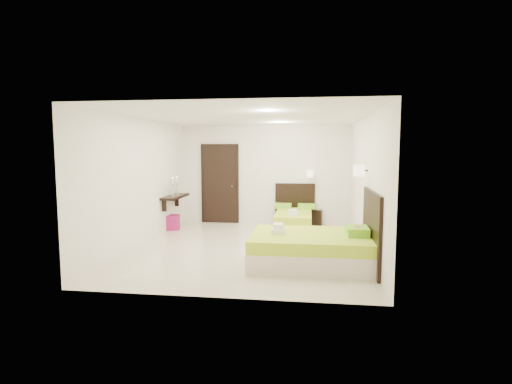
# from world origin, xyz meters

# --- Properties ---
(floor) EXTENTS (5.50, 5.50, 0.00)m
(floor) POSITION_xyz_m (0.00, 0.00, 0.00)
(floor) COLOR beige
(floor) RESTS_ON ground
(bed_single) EXTENTS (1.04, 1.74, 1.43)m
(bed_single) POSITION_xyz_m (0.82, 1.97, 0.27)
(bed_single) COLOR beige
(bed_single) RESTS_ON ground
(bed_double) EXTENTS (2.05, 1.74, 1.69)m
(bed_double) POSITION_xyz_m (1.30, -1.02, 0.30)
(bed_double) COLOR beige
(bed_double) RESTS_ON ground
(nightstand) EXTENTS (0.51, 0.47, 0.39)m
(nightstand) POSITION_xyz_m (1.32, 2.79, 0.20)
(nightstand) COLOR black
(nightstand) RESTS_ON ground
(ottoman) EXTENTS (0.43, 0.43, 0.36)m
(ottoman) POSITION_xyz_m (-2.17, 1.59, 0.18)
(ottoman) COLOR #951354
(ottoman) RESTS_ON ground
(door) EXTENTS (1.02, 0.15, 2.14)m
(door) POSITION_xyz_m (-1.20, 2.70, 1.05)
(door) COLOR black
(door) RESTS_ON ground
(console_shelf) EXTENTS (0.35, 1.20, 0.78)m
(console_shelf) POSITION_xyz_m (-2.08, 1.60, 0.82)
(console_shelf) COLOR black
(console_shelf) RESTS_ON ground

